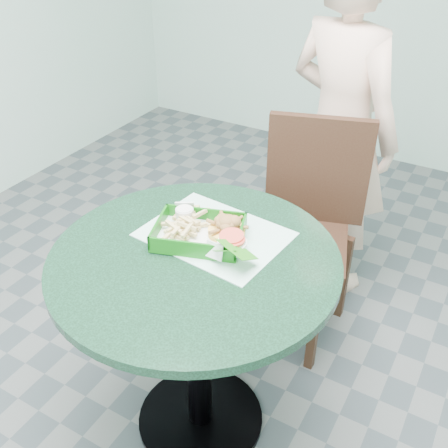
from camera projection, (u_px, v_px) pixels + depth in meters
The scene contains 10 objects.
floor at pixel (201, 419), 1.96m from camera, with size 4.00×5.00×0.02m, color #303335.
cafe_table at pixel (196, 304), 1.64m from camera, with size 0.86×0.86×0.75m.
dining_chair at pixel (305, 217), 2.14m from camera, with size 0.41×0.41×0.93m.
diner_person at pixel (341, 127), 2.25m from camera, with size 0.58×0.38×1.59m, color beige.
placemat at pixel (215, 239), 1.63m from camera, with size 0.42×0.32×0.00m, color #B0E5D6.
food_basket at pixel (199, 241), 1.60m from camera, with size 0.26×0.19×0.05m.
crab_sandwich at pixel (226, 236), 1.57m from camera, with size 0.11×0.11×0.07m.
fries_pile at pixel (190, 226), 1.63m from camera, with size 0.12×0.13×0.05m, color #D4B977, non-canonical shape.
sauce_ramekin at pixel (193, 216), 1.65m from camera, with size 0.06×0.06×0.03m.
garnish_cup at pixel (224, 256), 1.49m from camera, with size 0.13×0.13×0.05m.
Camera 1 is at (0.69, -1.02, 1.70)m, focal length 42.00 mm.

